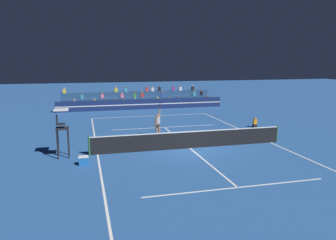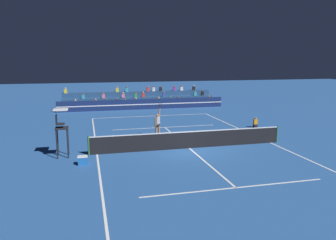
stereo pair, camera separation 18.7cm
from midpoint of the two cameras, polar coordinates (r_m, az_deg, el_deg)
ground_plane at (r=20.02m, az=3.55°, el=-4.92°), size 120.00×120.00×0.00m
court_lines at (r=20.02m, az=3.55°, el=-4.91°), size 11.10×23.90×0.01m
tennis_net at (r=19.88m, az=3.57°, el=-3.41°), size 12.00×0.10×1.10m
sponsor_banner_wall at (r=35.54m, az=-4.63°, el=2.75°), size 18.00×0.26×1.10m
bleacher_stand at (r=38.00m, az=-5.28°, el=3.40°), size 17.15×2.85×2.28m
umpire_chair at (r=18.73m, az=-18.34°, el=-1.12°), size 0.76×0.84×2.67m
ball_kid_courtside at (r=26.82m, az=14.70°, el=-0.57°), size 0.30×0.36×0.84m
tennis_player at (r=22.14m, az=-2.06°, el=-0.78°), size 0.64×0.62×2.50m
tennis_ball at (r=26.00m, az=-2.90°, el=-1.24°), size 0.07×0.07×0.07m
equipment_cooler at (r=17.44m, az=-14.79°, el=-6.83°), size 0.50×0.38×0.45m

